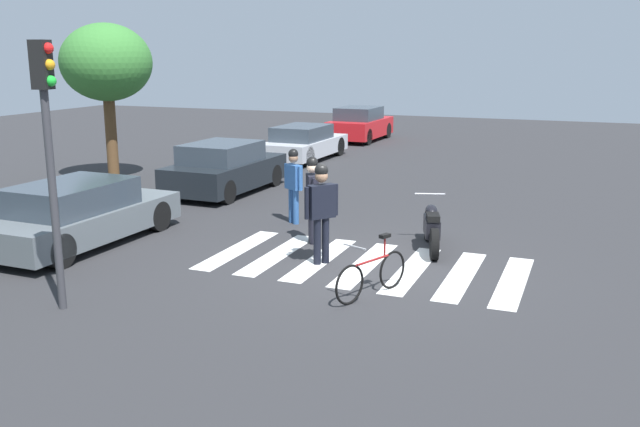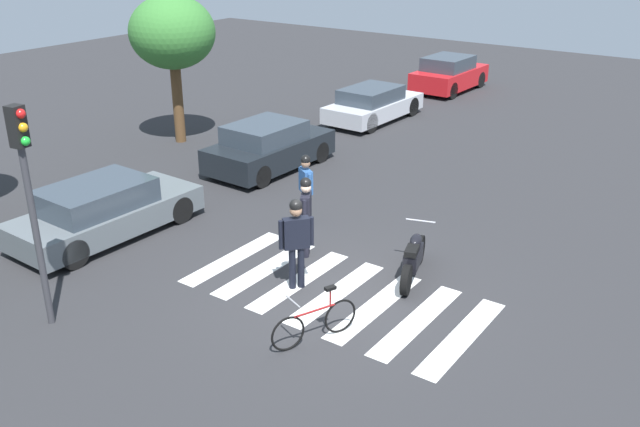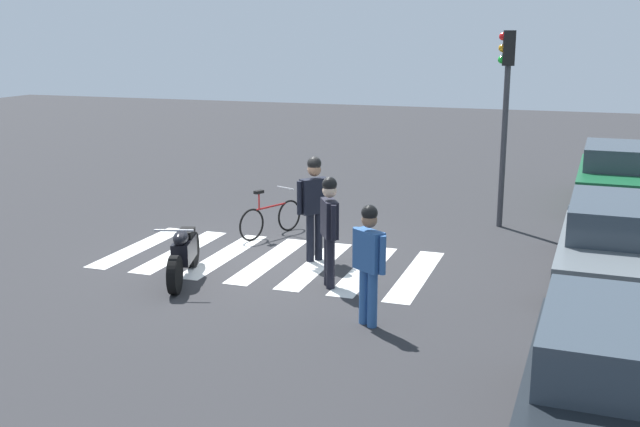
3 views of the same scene
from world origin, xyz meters
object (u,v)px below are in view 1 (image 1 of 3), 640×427
police_motorcycle (432,228)px  traffic_light_pole (48,132)px  officer_by_motorcycle (312,193)px  car_black_suv (225,169)px  officer_on_foot (321,205)px  car_grey_coupe (78,214)px  car_silver_sedan (304,143)px  car_red_convertible (360,125)px  leaning_bicycle (372,274)px  pedestrian_bystander (294,181)px

police_motorcycle → traffic_light_pole: 7.41m
officer_by_motorcycle → car_black_suv: officer_by_motorcycle is taller
officer_on_foot → car_black_suv: bearing=43.6°
car_grey_coupe → officer_on_foot: bearing=-83.4°
car_black_suv → car_silver_sedan: bearing=2.5°
police_motorcycle → officer_on_foot: size_ratio=1.05×
officer_on_foot → car_black_suv: 7.28m
officer_on_foot → car_red_convertible: officer_on_foot is taller
car_grey_coupe → car_red_convertible: size_ratio=1.13×
car_red_convertible → traffic_light_pole: traffic_light_pole is taller
car_silver_sedan → traffic_light_pole: traffic_light_pole is taller
police_motorcycle → officer_by_motorcycle: 2.52m
car_grey_coupe → car_silver_sedan: bearing=0.7°
officer_on_foot → car_red_convertible: size_ratio=0.48×
officer_by_motorcycle → leaning_bicycle: bearing=-141.0°
officer_by_motorcycle → traffic_light_pole: traffic_light_pole is taller
police_motorcycle → car_red_convertible: car_red_convertible is taller
officer_on_foot → car_black_suv: size_ratio=0.47×
officer_by_motorcycle → car_red_convertible: (16.38, 4.46, -0.34)m
car_red_convertible → officer_by_motorcycle: bearing=-164.8°
officer_on_foot → traffic_light_pole: 4.92m
officer_by_motorcycle → traffic_light_pole: (-4.94, 2.15, 1.69)m
traffic_light_pole → pedestrian_bystander: bearing=-9.9°
officer_by_motorcycle → pedestrian_bystander: bearing=36.5°
officer_on_foot → officer_by_motorcycle: (1.28, 0.71, -0.07)m
officer_by_motorcycle → car_black_suv: bearing=47.2°
police_motorcycle → car_grey_coupe: bearing=108.6°
police_motorcycle → pedestrian_bystander: bearing=74.1°
car_silver_sedan → traffic_light_pole: (-15.26, -2.42, 2.12)m
car_black_suv → pedestrian_bystander: bearing=-128.3°
car_grey_coupe → car_silver_sedan: size_ratio=1.05×
officer_on_foot → car_grey_coupe: (-0.60, 5.13, -0.49)m
pedestrian_bystander → leaning_bicycle: bearing=-141.8°
officer_on_foot → traffic_light_pole: traffic_light_pole is taller
leaning_bicycle → car_red_convertible: 20.12m
officer_by_motorcycle → traffic_light_pole: bearing=156.5°
car_black_suv → car_red_convertible: size_ratio=1.02×
officer_on_foot → car_grey_coupe: officer_on_foot is taller
car_black_suv → traffic_light_pole: bearing=-166.5°
officer_on_foot → pedestrian_bystander: (2.69, 1.75, -0.13)m
pedestrian_bystander → car_silver_sedan: (8.91, 3.53, -0.38)m
police_motorcycle → officer_on_foot: 2.50m
leaning_bicycle → car_grey_coupe: car_grey_coupe is taller
police_motorcycle → car_black_suv: bearing=62.0°
car_red_convertible → traffic_light_pole: 21.54m
officer_on_foot → traffic_light_pole: bearing=142.0°
police_motorcycle → traffic_light_pole: size_ratio=0.49×
leaning_bicycle → car_red_convertible: (19.01, 6.59, 0.34)m
police_motorcycle → leaning_bicycle: (-3.05, 0.28, -0.09)m
police_motorcycle → car_black_suv: (3.56, 6.71, 0.22)m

